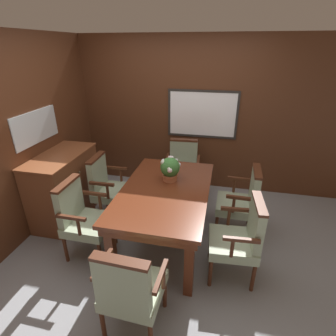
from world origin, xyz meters
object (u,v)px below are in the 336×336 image
object	(u,v)px
dining_table	(165,196)
potted_plant	(170,169)
chair_right_near	(241,236)
chair_left_near	(82,216)
sideboard_cabinet	(65,186)
chair_left_far	(108,185)
chair_head_near	(130,288)
chair_head_far	(183,167)
chair_right_far	(242,199)

from	to	relation	value
dining_table	potted_plant	size ratio (longest dim) A/B	5.32
chair_right_near	chair_left_near	bearing A→B (deg)	-93.02
sideboard_cabinet	chair_left_far	bearing A→B (deg)	10.92
chair_left_far	potted_plant	size ratio (longest dim) A/B	3.01
chair_left_near	chair_left_far	distance (m)	0.74
chair_right_near	potted_plant	size ratio (longest dim) A/B	3.01
chair_left_near	chair_head_near	bearing A→B (deg)	-132.38
dining_table	chair_head_far	world-z (taller)	chair_head_far
chair_left_far	chair_head_near	bearing A→B (deg)	-151.53
potted_plant	chair_head_far	bearing A→B (deg)	89.78
dining_table	chair_right_near	xyz separation A→B (m)	(0.87, -0.35, -0.15)
chair_head_near	potted_plant	size ratio (longest dim) A/B	3.01
chair_head_far	sideboard_cabinet	size ratio (longest dim) A/B	0.86
dining_table	chair_left_near	bearing A→B (deg)	-156.64
chair_right_near	chair_left_far	world-z (taller)	same
chair_head_far	sideboard_cabinet	world-z (taller)	sideboard_cabinet
chair_head_near	chair_right_near	size ratio (longest dim) A/B	1.00
chair_head_far	chair_left_far	size ratio (longest dim) A/B	1.00
chair_right_far	chair_right_near	distance (m)	0.74
chair_head_far	chair_right_near	size ratio (longest dim) A/B	1.00
chair_head_far	chair_right_near	world-z (taller)	same
chair_right_far	potted_plant	distance (m)	1.01
chair_head_near	chair_right_near	distance (m)	1.22
chair_head_far	chair_left_far	xyz separation A→B (m)	(-0.92, -0.83, 0.00)
dining_table	sideboard_cabinet	world-z (taller)	sideboard_cabinet
chair_left_near	chair_head_near	distance (m)	1.19
chair_head_far	chair_head_near	xyz separation A→B (m)	(-0.03, -2.38, 0.00)
chair_right_far	chair_head_near	world-z (taller)	same
chair_head_far	chair_head_near	bearing A→B (deg)	-94.19
potted_plant	sideboard_cabinet	bearing A→B (deg)	179.74
chair_right_far	chair_left_far	world-z (taller)	same
dining_table	chair_right_far	world-z (taller)	chair_right_far
dining_table	chair_right_far	distance (m)	1.01
chair_left_near	potted_plant	world-z (taller)	potted_plant
chair_right_far	chair_left_far	bearing A→B (deg)	-87.72
chair_right_far	chair_head_near	size ratio (longest dim) A/B	1.00
chair_right_far	chair_right_near	world-z (taller)	same
dining_table	chair_left_near	world-z (taller)	chair_left_near
chair_left_near	sideboard_cabinet	distance (m)	0.87
chair_head_near	chair_left_far	xyz separation A→B (m)	(-0.89, 1.55, 0.00)
chair_right_near	chair_head_far	bearing A→B (deg)	-154.69
chair_right_near	sideboard_cabinet	size ratio (longest dim) A/B	0.86
chair_left_far	potted_plant	bearing A→B (deg)	-99.10
dining_table	potted_plant	world-z (taller)	potted_plant
chair_left_near	sideboard_cabinet	xyz separation A→B (m)	(-0.61, 0.62, -0.03)
chair_left_near	chair_head_near	world-z (taller)	same
chair_right_far	chair_right_near	size ratio (longest dim) A/B	1.00
dining_table	sideboard_cabinet	xyz separation A→B (m)	(-1.50, 0.24, -0.18)
chair_right_far	chair_left_far	xyz separation A→B (m)	(-1.82, -0.04, 0.00)
chair_head_far	chair_left_far	distance (m)	1.24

